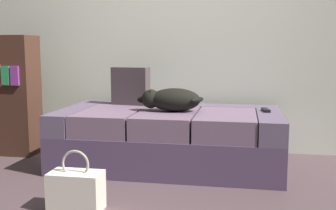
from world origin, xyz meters
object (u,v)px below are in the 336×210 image
throw_pillow (131,86)px  handbag (76,190)px  bookshelf (7,95)px  dog_dark (171,100)px  couch (169,138)px  tv_remote (266,110)px

throw_pillow → handbag: bearing=-89.0°
bookshelf → dog_dark: bearing=-7.4°
couch → bookshelf: (-1.57, 0.15, 0.32)m
throw_pillow → couch: bearing=-34.2°
couch → throw_pillow: throw_pillow is taller
dog_dark → bookshelf: size_ratio=0.51×
dog_dark → throw_pillow: bearing=142.2°
tv_remote → bookshelf: size_ratio=0.14×
couch → tv_remote: size_ratio=12.21×
tv_remote → handbag: (-1.17, -1.13, -0.36)m
bookshelf → couch: bearing=-5.4°
bookshelf → throw_pillow: bearing=6.3°
couch → tv_remote: bearing=5.4°
dog_dark → throw_pillow: throw_pillow is taller
couch → throw_pillow: size_ratio=5.39×
couch → handbag: 1.13m
throw_pillow → bookshelf: size_ratio=0.31×
tv_remote → throw_pillow: 1.22m
couch → tv_remote: tv_remote is taller
couch → handbag: size_ratio=4.84×
dog_dark → bookshelf: 1.60m
handbag → bookshelf: bookshelf is taller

